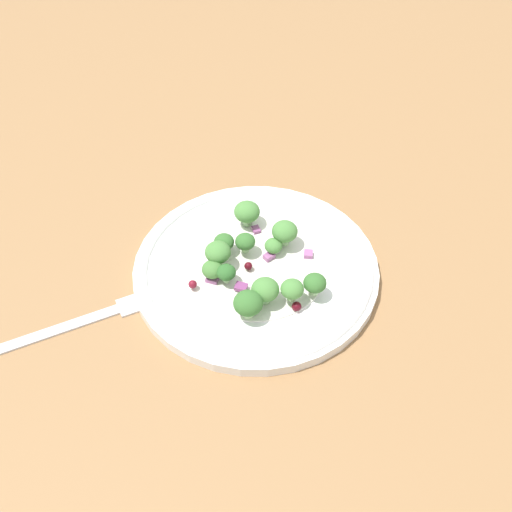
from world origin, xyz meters
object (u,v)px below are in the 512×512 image
broccoli_floret_1 (218,253)px  fork (76,323)px  plate (256,268)px  broccoli_floret_2 (265,290)px  broccoli_floret_0 (315,283)px

broccoli_floret_1 → fork: size_ratio=0.15×
plate → fork: (-19.56, -1.70, -0.61)cm
broccoli_floret_2 → broccoli_floret_1: bearing=119.1°
broccoli_floret_2 → fork: 19.57cm
broccoli_floret_1 → plate: bearing=-12.7°
plate → fork: plate is taller
plate → fork: 19.65cm
broccoli_floret_1 → broccoli_floret_2: bearing=-60.9°
broccoli_floret_2 → fork: bearing=169.6°
broccoli_floret_0 → fork: bearing=170.5°
fork → plate: bearing=5.0°
broccoli_floret_1 → broccoli_floret_0: bearing=-37.9°
broccoli_floret_2 → fork: (-19.03, 3.50, -2.92)cm
fork → broccoli_floret_1: bearing=9.4°
plate → broccoli_floret_2: broccoli_floret_2 is taller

